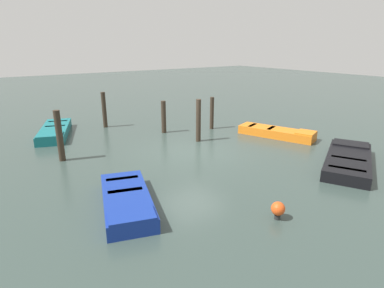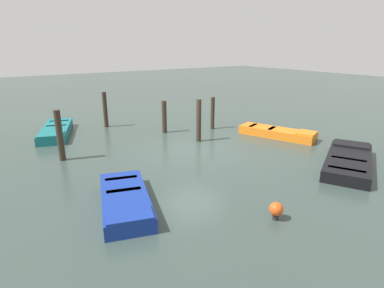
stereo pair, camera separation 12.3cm
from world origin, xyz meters
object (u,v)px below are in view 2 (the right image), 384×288
object	(u,v)px
mooring_piling_far_left	(105,110)
mooring_piling_center	(213,113)
rowboat_teal	(56,131)
rowboat_black	(349,161)
rowboat_blue	(125,200)
rowboat_orange	(277,133)
mooring_piling_far_right	(199,121)
marker_buoy	(276,210)
mooring_piling_near_left	(164,117)
mooring_piling_near_right	(60,136)

from	to	relation	value
mooring_piling_far_left	mooring_piling_center	distance (m)	5.77
rowboat_teal	mooring_piling_center	world-z (taller)	mooring_piling_center
rowboat_black	rowboat_blue	size ratio (longest dim) A/B	1.25
rowboat_orange	rowboat_black	bearing A→B (deg)	-31.96
rowboat_black	mooring_piling_center	size ratio (longest dim) A/B	2.49
rowboat_black	mooring_piling_far_right	size ratio (longest dim) A/B	2.15
mooring_piling_far_right	marker_buoy	size ratio (longest dim) A/B	4.09
mooring_piling_far_left	marker_buoy	xyz separation A→B (m)	(-11.67, -0.34, -0.67)
rowboat_orange	mooring_piling_center	bearing A→B (deg)	-171.59
mooring_piling_near_left	marker_buoy	size ratio (longest dim) A/B	3.39
rowboat_orange	mooring_piling_far_left	size ratio (longest dim) A/B	1.96
rowboat_blue	mooring_piling_far_right	bearing A→B (deg)	143.89
mooring_piling_near_left	marker_buoy	distance (m)	9.08
rowboat_teal	mooring_piling_near_left	bearing A→B (deg)	79.89
rowboat_teal	mooring_piling_near_right	bearing A→B (deg)	10.99
mooring_piling_far_right	mooring_piling_far_left	bearing A→B (deg)	27.90
mooring_piling_near_left	rowboat_blue	bearing A→B (deg)	142.60
rowboat_blue	mooring_piling_near_left	distance (m)	7.73
mooring_piling_near_right	mooring_piling_center	size ratio (longest dim) A/B	1.17
rowboat_black	mooring_piling_far_left	distance (m)	11.97
rowboat_orange	rowboat_teal	xyz separation A→B (m)	(6.42, 8.84, -0.00)
mooring_piling_near_right	marker_buoy	distance (m)	8.43
rowboat_orange	mooring_piling_near_right	bearing A→B (deg)	-125.79
rowboat_orange	mooring_piling_far_right	size ratio (longest dim) A/B	1.90
mooring_piling_near_right	marker_buoy	xyz separation A→B (m)	(-7.63, -3.52, -0.70)
mooring_piling_near_right	mooring_piling_far_right	bearing A→B (deg)	-99.16
mooring_piling_far_right	mooring_piling_near_right	distance (m)	5.90
rowboat_orange	mooring_piling_center	world-z (taller)	mooring_piling_center
rowboat_blue	mooring_piling_near_right	size ratio (longest dim) A/B	1.70
rowboat_blue	mooring_piling_near_left	world-z (taller)	mooring_piling_near_left
mooring_piling_far_left	mooring_piling_near_left	size ratio (longest dim) A/B	1.17
rowboat_teal	mooring_piling_far_right	world-z (taller)	mooring_piling_far_right
mooring_piling_far_right	mooring_piling_near_left	bearing A→B (deg)	14.37
mooring_piling_near_right	rowboat_blue	bearing A→B (deg)	-173.26
mooring_piling_center	mooring_piling_near_right	bearing A→B (deg)	93.59
mooring_piling_near_left	rowboat_orange	bearing A→B (deg)	-132.42
rowboat_black	mooring_piling_far_right	xyz separation A→B (m)	(5.66, 2.77, 0.77)
mooring_piling_far_left	mooring_piling_near_left	bearing A→B (deg)	-143.24
rowboat_orange	rowboat_blue	xyz separation A→B (m)	(-2.34, 8.83, 0.00)
mooring_piling_center	mooring_piling_far_right	bearing A→B (deg)	126.84
rowboat_orange	rowboat_blue	world-z (taller)	same
mooring_piling_center	rowboat_orange	bearing A→B (deg)	-150.79
mooring_piling_near_left	rowboat_teal	bearing A→B (deg)	60.73
marker_buoy	rowboat_teal	bearing A→B (deg)	14.42
rowboat_black	mooring_piling_far_left	world-z (taller)	mooring_piling_far_left
mooring_piling_far_left	mooring_piling_far_right	world-z (taller)	mooring_piling_far_right
rowboat_teal	mooring_piling_center	xyz separation A→B (m)	(-3.42, -7.16, 0.63)
mooring_piling_far_left	mooring_piling_center	world-z (taller)	mooring_piling_far_left
rowboat_orange	mooring_piling_center	size ratio (longest dim) A/B	2.20
mooring_piling_center	marker_buoy	bearing A→B (deg)	152.63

